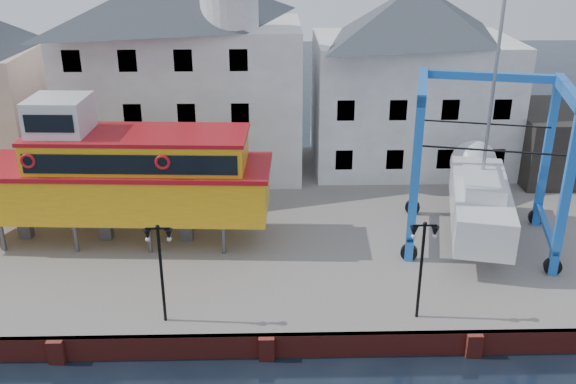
{
  "coord_description": "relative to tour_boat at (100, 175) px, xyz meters",
  "views": [
    {
      "loc": [
        0.32,
        -20.29,
        15.62
      ],
      "look_at": [
        1.0,
        7.0,
        4.0
      ],
      "focal_mm": 40.0,
      "sensor_mm": 36.0,
      "label": 1
    }
  ],
  "objects": [
    {
      "name": "ground",
      "position": [
        7.96,
        -8.42,
        -4.38
      ],
      "size": [
        140.0,
        140.0,
        0.0
      ],
      "primitive_type": "plane",
      "color": "black",
      "rests_on": "ground"
    },
    {
      "name": "hardstanding",
      "position": [
        7.96,
        2.58,
        -3.88
      ],
      "size": [
        44.0,
        22.0,
        1.0
      ],
      "primitive_type": "cube",
      "color": "slate",
      "rests_on": "ground"
    },
    {
      "name": "quay_wall",
      "position": [
        7.96,
        -8.31,
        -3.88
      ],
      "size": [
        44.0,
        0.47,
        1.0
      ],
      "color": "maroon",
      "rests_on": "ground"
    },
    {
      "name": "building_white_main",
      "position": [
        3.09,
        9.98,
        2.97
      ],
      "size": [
        14.0,
        8.3,
        14.0
      ],
      "color": "silver",
      "rests_on": "hardstanding"
    },
    {
      "name": "building_white_right",
      "position": [
        16.96,
        10.58,
        2.22
      ],
      "size": [
        12.0,
        8.0,
        11.2
      ],
      "color": "silver",
      "rests_on": "hardstanding"
    },
    {
      "name": "shed_dark",
      "position": [
        26.96,
        8.58,
        -1.38
      ],
      "size": [
        8.0,
        7.0,
        4.0
      ],
      "primitive_type": "cube",
      "color": "black",
      "rests_on": "hardstanding"
    },
    {
      "name": "lamp_post_left",
      "position": [
        3.96,
        -7.22,
        -0.2
      ],
      "size": [
        1.12,
        0.32,
        4.2
      ],
      "color": "black",
      "rests_on": "hardstanding"
    },
    {
      "name": "lamp_post_right",
      "position": [
        13.96,
        -7.22,
        -0.2
      ],
      "size": [
        1.12,
        0.32,
        4.2
      ],
      "color": "black",
      "rests_on": "hardstanding"
    },
    {
      "name": "tour_boat",
      "position": [
        0.0,
        0.0,
        0.0
      ],
      "size": [
        16.62,
        4.73,
        7.16
      ],
      "rotation": [
        0.0,
        0.0,
        -0.05
      ],
      "color": "#59595E",
      "rests_on": "hardstanding"
    },
    {
      "name": "travel_lift",
      "position": [
        18.44,
        0.11,
        -0.85
      ],
      "size": [
        8.17,
        10.39,
        15.21
      ],
      "rotation": [
        0.0,
        0.0,
        -0.23
      ],
      "color": "blue",
      "rests_on": "hardstanding"
    }
  ]
}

